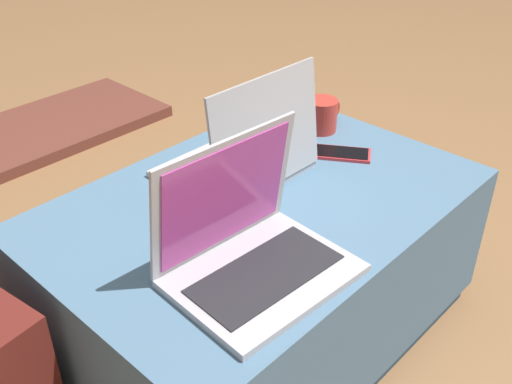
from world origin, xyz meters
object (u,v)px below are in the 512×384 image
at_px(laptop_far, 244,157).
at_px(cell_phone, 341,153).
at_px(laptop_near, 250,247).
at_px(coffee_mug, 322,115).

xyz_separation_m(laptop_far, cell_phone, (0.25, -0.10, -0.05)).
bearing_deg(laptop_near, coffee_mug, 29.03).
bearing_deg(coffee_mug, cell_phone, -122.95).
xyz_separation_m(laptop_far, coffee_mug, (0.33, 0.02, -0.01)).
bearing_deg(cell_phone, laptop_far, -55.17).
relative_size(cell_phone, coffee_mug, 1.34).
distance_m(cell_phone, coffee_mug, 0.16).
distance_m(laptop_far, coffee_mug, 0.33).
distance_m(laptop_near, coffee_mug, 0.64).
bearing_deg(laptop_far, laptop_near, 47.09).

